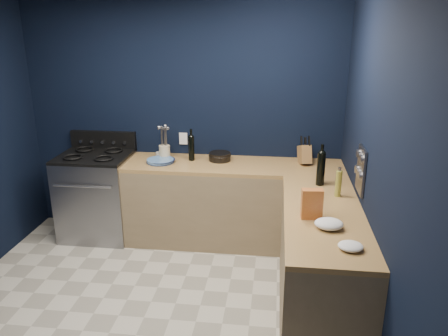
# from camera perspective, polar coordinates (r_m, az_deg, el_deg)

# --- Properties ---
(floor) EXTENTS (3.50, 3.50, 0.02)m
(floor) POSITION_cam_1_polar(r_m,az_deg,el_deg) (3.94, -10.27, -18.54)
(floor) COLOR #BAB3A3
(floor) RESTS_ON ground
(wall_back) EXTENTS (3.50, 0.02, 2.60)m
(wall_back) POSITION_cam_1_polar(r_m,az_deg,el_deg) (4.96, -5.29, 6.33)
(wall_back) COLOR black
(wall_back) RESTS_ON ground
(wall_right) EXTENTS (0.02, 3.50, 2.60)m
(wall_right) POSITION_cam_1_polar(r_m,az_deg,el_deg) (3.24, 19.48, -1.42)
(wall_right) COLOR black
(wall_right) RESTS_ON ground
(cab_back) EXTENTS (2.30, 0.63, 0.86)m
(cab_back) POSITION_cam_1_polar(r_m,az_deg,el_deg) (4.84, 1.21, -4.79)
(cab_back) COLOR #856F50
(cab_back) RESTS_ON floor
(top_back) EXTENTS (2.30, 0.63, 0.04)m
(top_back) POSITION_cam_1_polar(r_m,az_deg,el_deg) (4.67, 1.25, 0.28)
(top_back) COLOR brown
(top_back) RESTS_ON cab_back
(cab_right) EXTENTS (0.63, 1.67, 0.86)m
(cab_right) POSITION_cam_1_polar(r_m,az_deg,el_deg) (3.81, 12.28, -12.14)
(cab_right) COLOR #856F50
(cab_right) RESTS_ON floor
(top_right) EXTENTS (0.63, 1.67, 0.04)m
(top_right) POSITION_cam_1_polar(r_m,az_deg,el_deg) (3.60, 12.77, -5.97)
(top_right) COLOR brown
(top_right) RESTS_ON cab_right
(gas_range) EXTENTS (0.76, 0.66, 0.92)m
(gas_range) POSITION_cam_1_polar(r_m,az_deg,el_deg) (5.18, -15.94, -3.56)
(gas_range) COLOR gray
(gas_range) RESTS_ON floor
(oven_door) EXTENTS (0.59, 0.02, 0.42)m
(oven_door) POSITION_cam_1_polar(r_m,az_deg,el_deg) (4.92, -17.31, -5.03)
(oven_door) COLOR black
(oven_door) RESTS_ON gas_range
(cooktop) EXTENTS (0.76, 0.66, 0.03)m
(cooktop) POSITION_cam_1_polar(r_m,az_deg,el_deg) (5.02, -16.42, 1.47)
(cooktop) COLOR black
(cooktop) RESTS_ON gas_range
(backguard) EXTENTS (0.76, 0.06, 0.20)m
(backguard) POSITION_cam_1_polar(r_m,az_deg,el_deg) (5.26, -15.27, 3.53)
(backguard) COLOR black
(backguard) RESTS_ON gas_range
(spice_panel) EXTENTS (0.02, 0.28, 0.38)m
(spice_panel) POSITION_cam_1_polar(r_m,az_deg,el_deg) (3.79, 17.25, -0.27)
(spice_panel) COLOR gray
(spice_panel) RESTS_ON wall_right
(wall_outlet) EXTENTS (0.09, 0.02, 0.13)m
(wall_outlet) POSITION_cam_1_polar(r_m,az_deg,el_deg) (4.99, -5.27, 3.81)
(wall_outlet) COLOR white
(wall_outlet) RESTS_ON wall_back
(plate_stack) EXTENTS (0.35, 0.35, 0.04)m
(plate_stack) POSITION_cam_1_polar(r_m,az_deg,el_deg) (4.76, -8.21, 0.92)
(plate_stack) COLOR #43609E
(plate_stack) RESTS_ON top_back
(ramekin) EXTENTS (0.10, 0.10, 0.04)m
(ramekin) POSITION_cam_1_polar(r_m,az_deg,el_deg) (5.02, -8.27, 1.84)
(ramekin) COLOR white
(ramekin) RESTS_ON top_back
(utensil_crock) EXTENTS (0.15, 0.15, 0.15)m
(utensil_crock) POSITION_cam_1_polar(r_m,az_deg,el_deg) (4.87, -7.66, 2.05)
(utensil_crock) COLOR beige
(utensil_crock) RESTS_ON top_back
(wine_bottle_back) EXTENTS (0.08, 0.08, 0.27)m
(wine_bottle_back) POSITION_cam_1_polar(r_m,az_deg,el_deg) (4.77, -4.23, 2.54)
(wine_bottle_back) COLOR black
(wine_bottle_back) RESTS_ON top_back
(lemon_basket) EXTENTS (0.27, 0.27, 0.09)m
(lemon_basket) POSITION_cam_1_polar(r_m,az_deg,el_deg) (4.77, -0.54, 1.48)
(lemon_basket) COLOR black
(lemon_basket) RESTS_ON top_back
(knife_block) EXTENTS (0.16, 0.25, 0.24)m
(knife_block) POSITION_cam_1_polar(r_m,az_deg,el_deg) (4.73, 10.33, 1.70)
(knife_block) COLOR brown
(knife_block) RESTS_ON top_back
(wine_bottle_right) EXTENTS (0.08, 0.08, 0.31)m
(wine_bottle_right) POSITION_cam_1_polar(r_m,az_deg,el_deg) (4.13, 12.37, -0.12)
(wine_bottle_right) COLOR black
(wine_bottle_right) RESTS_ON top_right
(oil_bottle) EXTENTS (0.06, 0.06, 0.23)m
(oil_bottle) POSITION_cam_1_polar(r_m,az_deg,el_deg) (3.91, 14.53, -1.97)
(oil_bottle) COLOR olive
(oil_bottle) RESTS_ON top_right
(spice_jar_near) EXTENTS (0.06, 0.06, 0.10)m
(spice_jar_near) POSITION_cam_1_polar(r_m,az_deg,el_deg) (3.75, 11.10, -3.71)
(spice_jar_near) COLOR olive
(spice_jar_near) RESTS_ON top_right
(spice_jar_far) EXTENTS (0.05, 0.05, 0.09)m
(spice_jar_far) POSITION_cam_1_polar(r_m,az_deg,el_deg) (3.86, 11.94, -3.18)
(spice_jar_far) COLOR olive
(spice_jar_far) RESTS_ON top_right
(crouton_bag) EXTENTS (0.17, 0.09, 0.23)m
(crouton_bag) POSITION_cam_1_polar(r_m,az_deg,el_deg) (3.44, 11.26, -4.56)
(crouton_bag) COLOR #B62E21
(crouton_bag) RESTS_ON top_right
(towel_front) EXTENTS (0.21, 0.18, 0.07)m
(towel_front) POSITION_cam_1_polar(r_m,az_deg,el_deg) (3.34, 13.37, -7.02)
(towel_front) COLOR white
(towel_front) RESTS_ON top_right
(towel_end) EXTENTS (0.17, 0.15, 0.05)m
(towel_end) POSITION_cam_1_polar(r_m,az_deg,el_deg) (3.09, 16.01, -9.66)
(towel_end) COLOR white
(towel_end) RESTS_ON top_right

